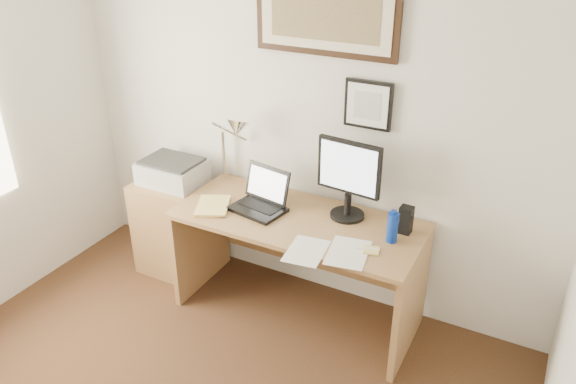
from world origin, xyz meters
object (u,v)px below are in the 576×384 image
Objects in this scene: desk at (303,243)px; book at (197,206)px; lcd_monitor at (349,176)px; water_bottle at (393,227)px; side_cabinet at (174,227)px; laptop at (261,200)px; printer at (173,171)px.

book is at bearing -158.56° from desk.
book is 0.54× the size of lcd_monitor.
lcd_monitor is at bearing 156.91° from water_bottle.
side_cabinet is 1.94× the size of laptop.
side_cabinet is 1.08m from desk.
laptop is at bearing 26.64° from book.
laptop is at bearing -164.90° from lcd_monitor.
side_cabinet is 1.75m from water_bottle.
desk is 1.10m from printer.
water_bottle is at bearing -6.35° from desk.
laptop is 0.86× the size of printer.
water_bottle reaches higher than book.
printer is at bearing 69.10° from side_cabinet.
water_bottle is at bearing -1.13° from side_cabinet.
water_bottle is 0.36× the size of lcd_monitor.
water_bottle is 1.29m from book.
book is 0.48m from printer.
book is 1.02m from lcd_monitor.
printer is (-0.78, 0.07, 0.01)m from laptop.
side_cabinet is at bearing 178.87° from water_bottle.
desk is 3.64× the size of printer.
lcd_monitor is 1.34m from printer.
book reaches higher than desk.
side_cabinet is at bearing 151.75° from book.
laptop reaches higher than printer.
side_cabinet is 1.40× the size of lcd_monitor.
desk is (0.66, 0.26, -0.25)m from book.
water_bottle is at bearing -2.42° from printer.
book is 0.64× the size of printer.
book is 0.75m from desk.
laptop is (0.38, 0.19, 0.05)m from book.
lcd_monitor is at bearing 15.10° from laptop.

